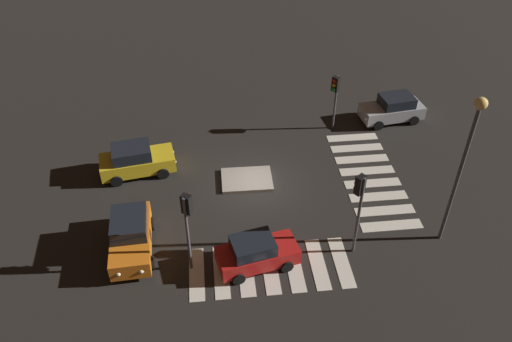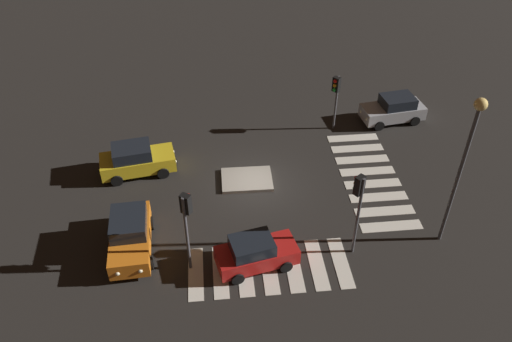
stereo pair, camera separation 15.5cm
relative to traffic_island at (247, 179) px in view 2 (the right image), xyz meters
The scene contains 12 objects.
ground_plane 0.65m from the traffic_island, 41.03° to the right, with size 80.00×80.00×0.00m, color black.
traffic_island is the anchor object (origin of this frame).
car_red 6.36m from the traffic_island, 91.15° to the right, with size 4.04×2.40×1.67m.
car_silver 11.53m from the traffic_island, 27.79° to the left, with size 4.28×2.35×1.79m.
car_yellow 6.44m from the traffic_island, 167.10° to the left, with size 4.43×2.50×1.85m.
car_orange 7.67m from the traffic_island, 142.30° to the right, with size 2.24×4.44×1.90m.
traffic_light_east 8.13m from the traffic_island, 51.89° to the right, with size 0.54×0.53×4.57m.
traffic_light_south 7.54m from the traffic_island, 117.29° to the right, with size 0.54×0.53×4.37m.
traffic_light_north 8.13m from the traffic_island, 38.48° to the left, with size 0.53×0.54×3.77m.
street_lamp 12.01m from the traffic_island, 30.94° to the right, with size 0.56×0.56×8.07m.
crosswalk_near 6.62m from the traffic_island, 85.81° to the right, with size 7.60×3.20×0.02m.
crosswalk_side 7.10m from the traffic_island, ahead, with size 3.20×8.75×0.02m.
Camera 2 is at (-2.24, -22.30, 18.68)m, focal length 36.18 mm.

